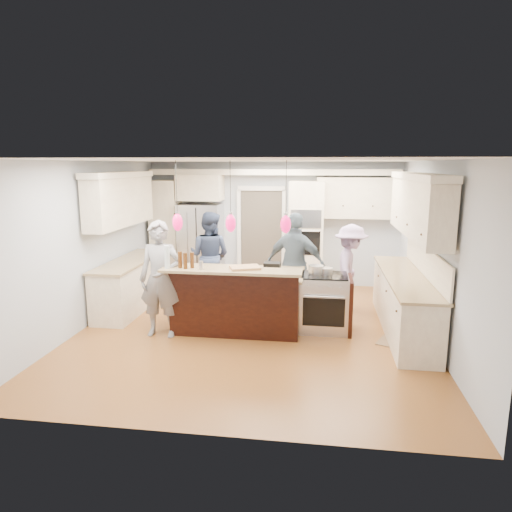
% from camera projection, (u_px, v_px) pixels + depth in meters
% --- Properties ---
extents(ground_plane, '(6.00, 6.00, 0.00)m').
position_uv_depth(ground_plane, '(253.00, 329.00, 7.44)').
color(ground_plane, '#A8672E').
rests_on(ground_plane, ground).
extents(room_shell, '(5.54, 6.04, 2.72)m').
position_uv_depth(room_shell, '(253.00, 218.00, 7.08)').
color(room_shell, '#B2BCC6').
rests_on(room_shell, ground).
extents(refrigerator, '(0.90, 0.70, 1.80)m').
position_uv_depth(refrigerator, '(201.00, 245.00, 10.04)').
color(refrigerator, '#B7B7BC').
rests_on(refrigerator, ground).
extents(oven_column, '(0.72, 0.69, 2.30)m').
position_uv_depth(oven_column, '(306.00, 236.00, 9.70)').
color(oven_column, '#F4E8C6').
rests_on(oven_column, ground).
extents(back_upper_cabinets, '(5.30, 0.61, 2.54)m').
position_uv_depth(back_upper_cabinets, '(238.00, 210.00, 9.89)').
color(back_upper_cabinets, '#F4E8C6').
rests_on(back_upper_cabinets, ground).
extents(right_counter_run, '(0.64, 3.10, 2.51)m').
position_uv_depth(right_counter_run, '(409.00, 267.00, 7.18)').
color(right_counter_run, '#F4E8C6').
rests_on(right_counter_run, ground).
extents(left_cabinets, '(0.64, 2.30, 2.51)m').
position_uv_depth(left_cabinets, '(127.00, 253.00, 8.34)').
color(left_cabinets, '#F4E8C6').
rests_on(left_cabinets, ground).
extents(kitchen_island, '(2.10, 1.46, 1.12)m').
position_uv_depth(kitchen_island, '(239.00, 299.00, 7.45)').
color(kitchen_island, black).
rests_on(kitchen_island, ground).
extents(island_range, '(0.82, 0.71, 0.92)m').
position_uv_depth(island_range, '(326.00, 303.00, 7.33)').
color(island_range, '#B7B7BC').
rests_on(island_range, ground).
extents(pendant_lights, '(1.75, 0.15, 1.03)m').
position_uv_depth(pendant_lights, '(231.00, 223.00, 6.62)').
color(pendant_lights, black).
rests_on(pendant_lights, ground).
extents(person_bar_end, '(0.66, 0.44, 1.81)m').
position_uv_depth(person_bar_end, '(160.00, 279.00, 7.01)').
color(person_bar_end, gray).
rests_on(person_bar_end, ground).
extents(person_far_left, '(0.96, 0.82, 1.74)m').
position_uv_depth(person_far_left, '(210.00, 256.00, 8.97)').
color(person_far_left, navy).
rests_on(person_far_left, ground).
extents(person_far_right, '(1.15, 0.72, 1.82)m').
position_uv_depth(person_far_right, '(295.00, 265.00, 8.00)').
color(person_far_right, '#4E5F6D').
rests_on(person_far_right, ground).
extents(person_range_side, '(0.68, 1.08, 1.59)m').
position_uv_depth(person_range_side, '(350.00, 268.00, 8.23)').
color(person_range_side, '#957DA8').
rests_on(person_range_side, ground).
extents(floor_rug, '(1.00, 1.16, 0.01)m').
position_uv_depth(floor_rug, '(406.00, 338.00, 7.04)').
color(floor_rug, brown).
rests_on(floor_rug, ground).
extents(water_bottle, '(0.09, 0.09, 0.34)m').
position_uv_depth(water_bottle, '(167.00, 257.00, 6.75)').
color(water_bottle, silver).
rests_on(water_bottle, kitchen_island).
extents(beer_bottle_a, '(0.07, 0.07, 0.25)m').
position_uv_depth(beer_bottle_a, '(180.00, 260.00, 6.79)').
color(beer_bottle_a, '#45240C').
rests_on(beer_bottle_a, kitchen_island).
extents(beer_bottle_b, '(0.07, 0.07, 0.24)m').
position_uv_depth(beer_bottle_b, '(185.00, 261.00, 6.74)').
color(beer_bottle_b, '#45240C').
rests_on(beer_bottle_b, kitchen_island).
extents(beer_bottle_c, '(0.08, 0.08, 0.24)m').
position_uv_depth(beer_bottle_c, '(192.00, 260.00, 6.80)').
color(beer_bottle_c, '#45240C').
rests_on(beer_bottle_c, kitchen_island).
extents(drink_can, '(0.08, 0.08, 0.12)m').
position_uv_depth(drink_can, '(201.00, 265.00, 6.70)').
color(drink_can, '#B7B7BC').
rests_on(drink_can, kitchen_island).
extents(cutting_board, '(0.52, 0.44, 0.03)m').
position_uv_depth(cutting_board, '(245.00, 267.00, 6.77)').
color(cutting_board, tan).
rests_on(cutting_board, kitchen_island).
extents(pot_large, '(0.24, 0.24, 0.14)m').
position_uv_depth(pot_large, '(316.00, 270.00, 7.27)').
color(pot_large, '#B7B7BC').
rests_on(pot_large, island_range).
extents(pot_small, '(0.21, 0.21, 0.10)m').
position_uv_depth(pot_small, '(326.00, 271.00, 7.26)').
color(pot_small, '#B7B7BC').
rests_on(pot_small, island_range).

